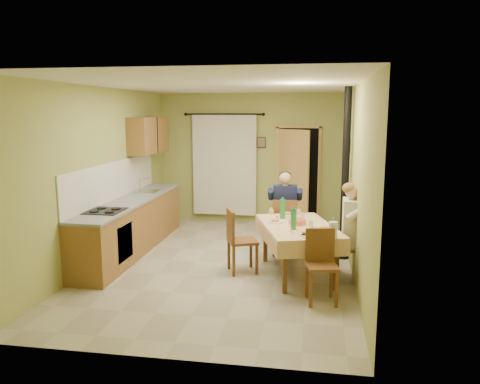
% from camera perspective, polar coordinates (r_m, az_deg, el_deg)
% --- Properties ---
extents(floor, '(4.00, 6.00, 0.01)m').
position_cam_1_polar(floor, '(7.62, -2.00, -8.63)').
color(floor, tan).
rests_on(floor, ground).
extents(room_shell, '(4.04, 6.04, 2.82)m').
position_cam_1_polar(room_shell, '(7.25, -2.09, 5.15)').
color(room_shell, '#A0A554').
rests_on(room_shell, ground).
extents(kitchen_run, '(0.64, 3.64, 1.56)m').
position_cam_1_polar(kitchen_run, '(8.34, -13.08, -3.82)').
color(kitchen_run, brown).
rests_on(kitchen_run, ground).
extents(upper_cabinets, '(0.35, 1.40, 0.70)m').
position_cam_1_polar(upper_cabinets, '(9.38, -11.07, 6.81)').
color(upper_cabinets, brown).
rests_on(upper_cabinets, room_shell).
extents(curtain, '(1.70, 0.07, 2.22)m').
position_cam_1_polar(curtain, '(10.24, -1.91, 3.37)').
color(curtain, black).
rests_on(curtain, ground).
extents(doorway, '(0.96, 0.56, 2.15)m').
position_cam_1_polar(doorway, '(10.04, 6.80, 1.96)').
color(doorway, black).
rests_on(doorway, ground).
extents(dining_table, '(1.42, 1.85, 0.76)m').
position_cam_1_polar(dining_table, '(7.03, 7.05, -7.03)').
color(dining_table, '#DFAD79').
rests_on(dining_table, ground).
extents(tableware, '(1.00, 1.51, 0.33)m').
position_cam_1_polar(tableware, '(6.82, 7.42, -3.68)').
color(tableware, white).
rests_on(tableware, dining_table).
extents(chair_far, '(0.44, 0.44, 0.97)m').
position_cam_1_polar(chair_far, '(8.04, 5.43, -5.51)').
color(chair_far, brown).
rests_on(chair_far, ground).
extents(chair_near, '(0.44, 0.44, 0.93)m').
position_cam_1_polar(chair_near, '(6.13, 9.88, -10.56)').
color(chair_near, brown).
rests_on(chair_near, ground).
extents(chair_right, '(0.47, 0.47, 1.03)m').
position_cam_1_polar(chair_right, '(7.01, 13.54, -8.05)').
color(chair_right, brown).
rests_on(chair_right, ground).
extents(chair_left, '(0.54, 0.54, 0.97)m').
position_cam_1_polar(chair_left, '(7.13, 0.19, -7.48)').
color(chair_left, brown).
rests_on(chair_left, ground).
extents(man_far, '(0.60, 0.48, 1.39)m').
position_cam_1_polar(man_far, '(7.92, 5.50, -1.37)').
color(man_far, '#141938').
rests_on(man_far, chair_far).
extents(man_right, '(0.47, 0.58, 1.39)m').
position_cam_1_polar(man_right, '(6.85, 13.60, -3.37)').
color(man_right, beige).
rests_on(man_right, chair_right).
extents(stove_flue, '(0.24, 0.24, 2.80)m').
position_cam_1_polar(stove_flue, '(7.83, 12.61, -0.62)').
color(stove_flue, black).
rests_on(stove_flue, ground).
extents(picture_back, '(0.19, 0.03, 0.23)m').
position_cam_1_polar(picture_back, '(10.15, 2.61, 6.06)').
color(picture_back, black).
rests_on(picture_back, room_shell).
extents(picture_right, '(0.03, 0.31, 0.21)m').
position_cam_1_polar(picture_right, '(8.32, 13.08, 5.70)').
color(picture_right, brown).
rests_on(picture_right, room_shell).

